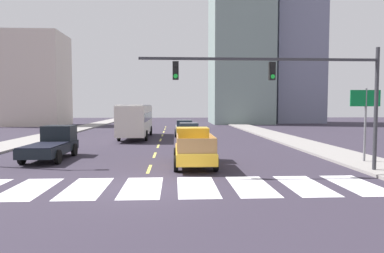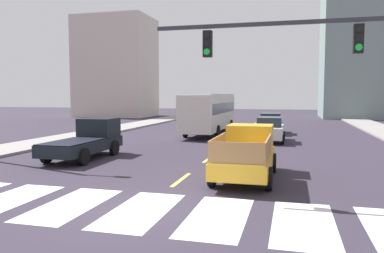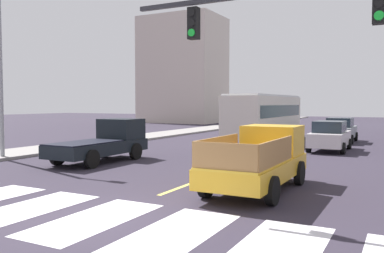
# 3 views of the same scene
# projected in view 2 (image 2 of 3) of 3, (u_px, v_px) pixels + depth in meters

# --- Properties ---
(ground_plane) EXTENTS (160.00, 160.00, 0.00)m
(ground_plane) POSITION_uv_depth(u_px,v_px,m) (141.00, 210.00, 10.64)
(ground_plane) COLOR #302937
(sidewalk_left) EXTENTS (3.25, 110.00, 0.15)m
(sidewalk_left) POSITION_uv_depth(u_px,v_px,m) (88.00, 134.00, 31.01)
(sidewalk_left) COLOR gray
(sidewalk_left) RESTS_ON ground
(crosswalk_stripe_2) EXTENTS (1.55, 3.68, 0.01)m
(crosswalk_stripe_2) POSITION_uv_depth(u_px,v_px,m) (9.00, 199.00, 11.74)
(crosswalk_stripe_2) COLOR silver
(crosswalk_stripe_2) RESTS_ON ground
(crosswalk_stripe_3) EXTENTS (1.55, 3.68, 0.01)m
(crosswalk_stripe_3) POSITION_uv_depth(u_px,v_px,m) (72.00, 204.00, 11.19)
(crosswalk_stripe_3) COLOR silver
(crosswalk_stripe_3) RESTS_ON ground
(crosswalk_stripe_4) EXTENTS (1.55, 3.68, 0.01)m
(crosswalk_stripe_4) POSITION_uv_depth(u_px,v_px,m) (141.00, 210.00, 10.64)
(crosswalk_stripe_4) COLOR silver
(crosswalk_stripe_4) RESTS_ON ground
(crosswalk_stripe_5) EXTENTS (1.55, 3.68, 0.01)m
(crosswalk_stripe_5) POSITION_uv_depth(u_px,v_px,m) (218.00, 216.00, 10.09)
(crosswalk_stripe_5) COLOR silver
(crosswalk_stripe_5) RESTS_ON ground
(crosswalk_stripe_6) EXTENTS (1.55, 3.68, 0.01)m
(crosswalk_stripe_6) POSITION_uv_depth(u_px,v_px,m) (304.00, 223.00, 9.54)
(crosswalk_stripe_6) COLOR silver
(crosswalk_stripe_6) RESTS_ON ground
(lane_dash_0) EXTENTS (0.16, 2.40, 0.01)m
(lane_dash_0) POSITION_uv_depth(u_px,v_px,m) (181.00, 180.00, 14.50)
(lane_dash_0) COLOR #D1C754
(lane_dash_0) RESTS_ON ground
(lane_dash_1) EXTENTS (0.16, 2.40, 0.01)m
(lane_dash_1) POSITION_uv_depth(u_px,v_px,m) (209.00, 159.00, 19.32)
(lane_dash_1) COLOR #D1C754
(lane_dash_1) RESTS_ON ground
(lane_dash_2) EXTENTS (0.16, 2.40, 0.01)m
(lane_dash_2) POSITION_uv_depth(u_px,v_px,m) (225.00, 146.00, 24.14)
(lane_dash_2) COLOR #D1C754
(lane_dash_2) RESTS_ON ground
(lane_dash_3) EXTENTS (0.16, 2.40, 0.01)m
(lane_dash_3) POSITION_uv_depth(u_px,v_px,m) (236.00, 138.00, 28.96)
(lane_dash_3) COLOR #D1C754
(lane_dash_3) RESTS_ON ground
(lane_dash_4) EXTENTS (0.16, 2.40, 0.01)m
(lane_dash_4) POSITION_uv_depth(u_px,v_px,m) (244.00, 132.00, 33.78)
(lane_dash_4) COLOR #D1C754
(lane_dash_4) RESTS_ON ground
(lane_dash_5) EXTENTS (0.16, 2.40, 0.01)m
(lane_dash_5) POSITION_uv_depth(u_px,v_px,m) (250.00, 127.00, 38.61)
(lane_dash_5) COLOR #D1C754
(lane_dash_5) RESTS_ON ground
(lane_dash_6) EXTENTS (0.16, 2.40, 0.01)m
(lane_dash_6) POSITION_uv_depth(u_px,v_px,m) (255.00, 124.00, 43.43)
(lane_dash_6) COLOR #D1C754
(lane_dash_6) RESTS_ON ground
(lane_dash_7) EXTENTS (0.16, 2.40, 0.01)m
(lane_dash_7) POSITION_uv_depth(u_px,v_px,m) (259.00, 121.00, 48.25)
(lane_dash_7) COLOR #D1C754
(lane_dash_7) RESTS_ON ground
(pickup_stakebed) EXTENTS (2.18, 5.20, 1.96)m
(pickup_stakebed) POSITION_uv_depth(u_px,v_px,m) (247.00, 153.00, 15.00)
(pickup_stakebed) COLOR gold
(pickup_stakebed) RESTS_ON ground
(pickup_dark) EXTENTS (2.18, 5.20, 1.96)m
(pickup_dark) POSITION_uv_depth(u_px,v_px,m) (88.00, 140.00, 19.63)
(pickup_dark) COLOR black
(pickup_dark) RESTS_ON ground
(city_bus) EXTENTS (2.72, 10.80, 3.32)m
(city_bus) POSITION_uv_depth(u_px,v_px,m) (210.00, 111.00, 31.41)
(city_bus) COLOR beige
(city_bus) RESTS_ON ground
(sedan_mid) EXTENTS (2.02, 4.40, 1.72)m
(sedan_mid) POSITION_uv_depth(u_px,v_px,m) (270.00, 129.00, 26.31)
(sedan_mid) COLOR silver
(sedan_mid) RESTS_ON ground
(sedan_near_left) EXTENTS (2.02, 4.40, 1.72)m
(sedan_near_left) POSITION_uv_depth(u_px,v_px,m) (271.00, 123.00, 32.08)
(sedan_near_left) COLOR gray
(sedan_near_left) RESTS_ON ground
(block_mid_left) EXTENTS (10.90, 8.18, 14.91)m
(block_mid_left) POSITION_uv_depth(u_px,v_px,m) (116.00, 68.00, 58.19)
(block_mid_left) COLOR beige
(block_mid_left) RESTS_ON ground
(block_mid_right) EXTENTS (10.49, 11.41, 32.91)m
(block_mid_right) POSITION_uv_depth(u_px,v_px,m) (362.00, 1.00, 53.64)
(block_mid_right) COLOR gray
(block_mid_right) RESTS_ON ground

